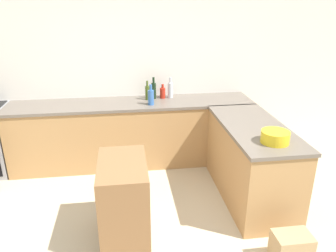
{
  "coord_description": "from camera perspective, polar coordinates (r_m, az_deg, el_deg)",
  "views": [
    {
      "loc": [
        -0.1,
        -2.32,
        2.29
      ],
      "look_at": [
        0.36,
        1.0,
        0.98
      ],
      "focal_mm": 35.0,
      "sensor_mm": 36.0,
      "label": 1
    }
  ],
  "objects": [
    {
      "name": "counter_peninsula",
      "position": [
        4.06,
        14.2,
        -6.01
      ],
      "size": [
        0.69,
        1.58,
        0.93
      ],
      "color": "tan",
      "rests_on": "ground_plane"
    },
    {
      "name": "vinegar_bottle_clear",
      "position": [
        4.77,
        0.41,
        6.36
      ],
      "size": [
        0.08,
        0.08,
        0.3
      ],
      "color": "silver",
      "rests_on": "counter_back"
    },
    {
      "name": "water_bottle_blue",
      "position": [
        4.45,
        -3.0,
        5.09
      ],
      "size": [
        0.08,
        0.08,
        0.28
      ],
      "color": "#386BB7",
      "rests_on": "counter_back"
    },
    {
      "name": "mixing_bowl",
      "position": [
        3.45,
        18.16,
        -1.81
      ],
      "size": [
        0.28,
        0.28,
        0.12
      ],
      "color": "yellow",
      "rests_on": "counter_peninsula"
    },
    {
      "name": "wine_bottle_dark",
      "position": [
        4.73,
        -2.51,
        6.27
      ],
      "size": [
        0.07,
        0.07,
        0.31
      ],
      "color": "black",
      "rests_on": "counter_back"
    },
    {
      "name": "olive_oil_bottle",
      "position": [
        4.68,
        -3.62,
        5.89
      ],
      "size": [
        0.06,
        0.06,
        0.27
      ],
      "color": "#475B1E",
      "rests_on": "counter_back"
    },
    {
      "name": "paper_bag",
      "position": [
        3.37,
        20.62,
        -19.45
      ],
      "size": [
        0.34,
        0.23,
        0.32
      ],
      "color": "tan",
      "rests_on": "ground_plane"
    },
    {
      "name": "counter_back",
      "position": [
        4.77,
        -6.14,
        -1.19
      ],
      "size": [
        3.41,
        0.66,
        0.93
      ],
      "color": "tan",
      "rests_on": "ground_plane"
    },
    {
      "name": "wall_back",
      "position": [
        4.84,
        -6.71,
        10.1
      ],
      "size": [
        8.0,
        0.06,
        2.7
      ],
      "color": "white",
      "rests_on": "ground_plane"
    },
    {
      "name": "hot_sauce_bottle",
      "position": [
        4.76,
        -0.94,
        5.84
      ],
      "size": [
        0.08,
        0.08,
        0.21
      ],
      "color": "red",
      "rests_on": "counter_back"
    },
    {
      "name": "island_table",
      "position": [
        3.32,
        -7.67,
        -12.93
      ],
      "size": [
        0.46,
        0.76,
        0.85
      ],
      "color": "brown",
      "rests_on": "ground_plane"
    }
  ]
}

